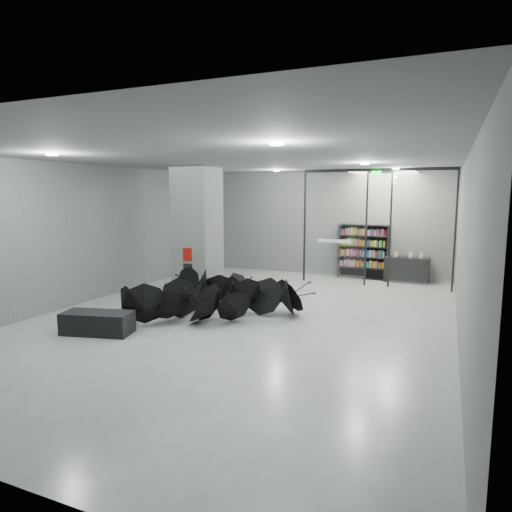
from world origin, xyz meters
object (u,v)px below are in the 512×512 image
at_px(column, 198,231).
at_px(shop_counter, 407,270).
at_px(umbrella_cluster, 214,303).
at_px(bench, 97,323).
at_px(bookshelf, 363,252).

xyz_separation_m(column, shop_counter, (5.90, 4.62, -1.54)).
distance_m(column, umbrella_cluster, 3.07).
xyz_separation_m(shop_counter, umbrella_cluster, (-4.27, -6.60, -0.14)).
distance_m(shop_counter, umbrella_cluster, 7.86).
relative_size(bench, bookshelf, 0.77).
xyz_separation_m(bookshelf, shop_counter, (1.59, -0.13, -0.56)).
bearing_deg(bench, umbrella_cluster, 42.23).
distance_m(bench, bookshelf, 10.20).
height_order(column, shop_counter, column).
distance_m(bench, umbrella_cluster, 2.97).
xyz_separation_m(bench, umbrella_cluster, (1.66, 2.47, 0.07)).
bearing_deg(column, bookshelf, 47.77).
bearing_deg(column, umbrella_cluster, -50.50).
bearing_deg(bookshelf, bench, -111.11).
bearing_deg(umbrella_cluster, shop_counter, 57.09).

